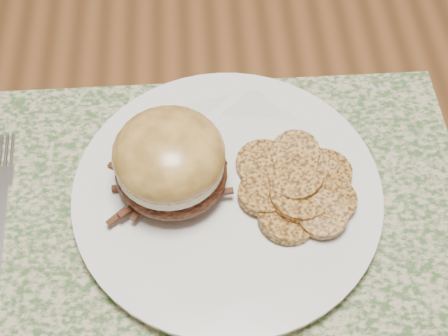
# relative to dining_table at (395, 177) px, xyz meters

# --- Properties ---
(dining_table) EXTENTS (1.50, 0.90, 0.75)m
(dining_table) POSITION_rel_dining_table_xyz_m (0.00, 0.00, 0.00)
(dining_table) COLOR brown
(dining_table) RESTS_ON ground
(placemat) EXTENTS (0.45, 0.33, 0.00)m
(placemat) POSITION_rel_dining_table_xyz_m (-0.19, -0.09, 0.08)
(placemat) COLOR #3A592E
(placemat) RESTS_ON dining_table
(dinner_plate) EXTENTS (0.26, 0.26, 0.02)m
(dinner_plate) POSITION_rel_dining_table_xyz_m (-0.19, -0.06, 0.09)
(dinner_plate) COLOR silver
(dinner_plate) RESTS_ON placemat
(pork_sandwich) EXTENTS (0.13, 0.13, 0.07)m
(pork_sandwich) POSITION_rel_dining_table_xyz_m (-0.24, -0.06, 0.14)
(pork_sandwich) COLOR black
(pork_sandwich) RESTS_ON dinner_plate
(roasted_potatoes) EXTENTS (0.12, 0.12, 0.03)m
(roasted_potatoes) POSITION_rel_dining_table_xyz_m (-0.13, -0.07, 0.11)
(roasted_potatoes) COLOR #B27A34
(roasted_potatoes) RESTS_ON dinner_plate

